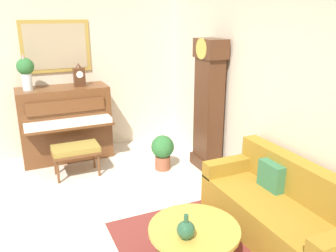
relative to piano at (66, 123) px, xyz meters
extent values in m
cube|color=beige|center=(2.23, -0.16, -0.67)|extent=(6.40, 6.00, 0.10)
cube|color=beige|center=(-0.37, -0.16, 0.78)|extent=(0.10, 4.90, 2.80)
cube|color=#B28E3D|center=(-0.30, 0.00, 1.23)|extent=(0.03, 1.10, 0.84)
cube|color=tan|center=(-0.29, 0.00, 1.23)|extent=(0.01, 0.98, 0.72)
cube|color=beige|center=(2.23, 2.24, 0.78)|extent=(5.30, 0.10, 2.80)
cube|color=brown|center=(-0.02, 0.00, -0.01)|extent=(0.60, 1.44, 1.22)
cube|color=brown|center=(0.41, 0.00, 0.06)|extent=(0.28, 1.38, 0.04)
cube|color=white|center=(0.41, 0.00, 0.12)|extent=(0.26, 1.32, 0.08)
cube|color=brown|center=(0.30, 0.00, 0.36)|extent=(0.03, 1.20, 0.20)
cube|color=brown|center=(0.76, 0.01, -0.24)|extent=(0.42, 0.70, 0.04)
cube|color=olive|center=(0.76, 0.01, -0.18)|extent=(0.40, 0.68, 0.08)
cylinder|color=brown|center=(0.92, -0.29, -0.44)|extent=(0.04, 0.04, 0.36)
cylinder|color=brown|center=(0.92, 0.31, -0.44)|extent=(0.04, 0.04, 0.36)
cylinder|color=brown|center=(0.60, -0.29, -0.44)|extent=(0.04, 0.04, 0.36)
cylinder|color=brown|center=(0.60, 0.31, -0.44)|extent=(0.04, 0.04, 0.36)
cube|color=#4C2B19|center=(1.30, 1.98, -0.53)|extent=(0.52, 0.34, 0.18)
cube|color=#4C2B19|center=(1.30, 1.98, 0.27)|extent=(0.44, 0.28, 1.78)
cube|color=#4C2B19|center=(1.30, 1.98, 1.26)|extent=(0.52, 0.32, 0.28)
cylinder|color=gold|center=(1.30, 1.83, 1.26)|extent=(0.30, 0.02, 0.30)
cylinder|color=gold|center=(1.30, 1.93, 0.33)|extent=(0.03, 0.03, 0.70)
cube|color=olive|center=(3.23, 1.72, -0.41)|extent=(1.90, 0.80, 0.42)
cube|color=olive|center=(3.23, 2.02, 0.00)|extent=(1.90, 0.20, 0.44)
cube|color=olive|center=(2.37, 1.72, -0.12)|extent=(0.18, 0.80, 0.20)
cube|color=#38754C|center=(2.93, 1.86, -0.04)|extent=(0.34, 0.12, 0.32)
cylinder|color=gold|center=(3.26, 0.68, -0.21)|extent=(0.88, 0.88, 0.04)
torus|color=brown|center=(3.26, 0.68, -0.21)|extent=(0.88, 0.88, 0.04)
cylinder|color=brown|center=(3.26, 1.04, -0.42)|extent=(0.04, 0.04, 0.39)
cylinder|color=brown|center=(2.90, 0.68, -0.42)|extent=(0.04, 0.04, 0.39)
cube|color=#4C2B19|center=(0.00, 0.29, 0.76)|extent=(0.12, 0.18, 0.30)
cylinder|color=white|center=(0.06, 0.29, 0.81)|extent=(0.01, 0.11, 0.11)
cone|color=#4C2B19|center=(0.00, 0.29, 0.95)|extent=(0.10, 0.10, 0.08)
cylinder|color=silver|center=(0.00, -0.51, 0.74)|extent=(0.15, 0.15, 0.26)
sphere|color=#2D6B33|center=(0.00, -0.51, 0.98)|extent=(0.26, 0.26, 0.26)
cone|color=#D199B7|center=(0.03, -0.53, 1.11)|extent=(0.06, 0.06, 0.16)
cylinder|color=#234C33|center=(3.37, 0.53, -0.19)|extent=(0.09, 0.09, 0.01)
sphere|color=#285638|center=(3.37, 0.53, -0.11)|extent=(0.17, 0.17, 0.17)
cylinder|color=#285638|center=(3.37, 0.53, 0.01)|extent=(0.04, 0.04, 0.08)
cylinder|color=#935138|center=(1.09, 1.29, -0.51)|extent=(0.24, 0.24, 0.22)
sphere|color=#2D6B33|center=(1.09, 1.29, -0.24)|extent=(0.36, 0.36, 0.36)
camera|label=1|loc=(5.76, -0.72, 1.75)|focal=37.23mm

